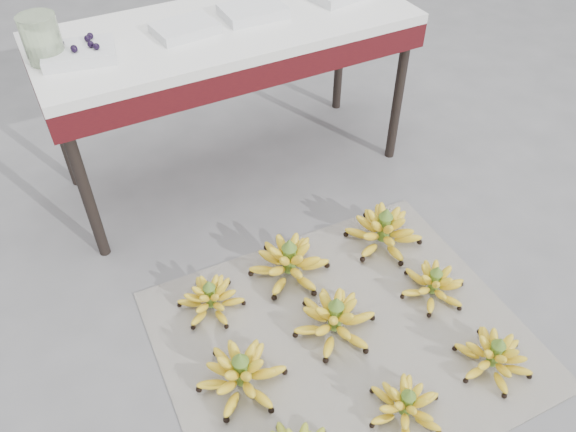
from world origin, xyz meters
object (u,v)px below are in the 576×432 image
newspaper_mat (343,338)px  bunch_mid_left (242,374)px  bunch_back_right (384,231)px  tray_right (253,11)px  bunch_mid_right (434,284)px  bunch_back_left (211,298)px  bunch_front_center (406,406)px  bunch_front_right (494,356)px  bunch_mid_center (335,319)px  tray_far_left (79,53)px  bunch_back_center (289,262)px  vendor_table (228,43)px  tray_left (185,28)px  glass_jar (42,39)px

newspaper_mat → bunch_mid_left: bunch_mid_left is taller
bunch_back_right → tray_right: tray_right is taller
bunch_back_right → bunch_mid_right: bearing=-88.2°
bunch_back_left → bunch_back_right: bearing=-10.3°
bunch_front_center → bunch_mid_left: 0.53m
bunch_back_left → tray_right: tray_right is taller
bunch_front_right → bunch_mid_center: bunch_mid_center is taller
tray_right → tray_far_left: bearing=-177.0°
bunch_back_right → bunch_mid_center: bearing=-144.9°
bunch_back_center → tray_right: (0.22, 0.72, 0.68)m
vendor_table → bunch_back_left: bearing=-120.6°
tray_left → bunch_front_center: bearing=-84.8°
bunch_mid_center → bunch_back_center: bunch_back_center is taller
bunch_back_right → glass_jar: (-1.01, 0.75, 0.74)m
tray_left → tray_right: 0.30m
bunch_mid_left → tray_right: size_ratio=1.48×
vendor_table → bunch_front_right: bearing=-77.2°
bunch_back_left → bunch_back_center: (0.34, 0.01, 0.01)m
bunch_front_center → glass_jar: size_ratio=1.80×
vendor_table → bunch_back_right: bearing=-66.0°
bunch_front_right → bunch_mid_left: size_ratio=0.84×
bunch_front_center → bunch_front_right: 0.37m
bunch_mid_center → tray_far_left: bearing=97.6°
bunch_back_left → tray_far_left: bearing=92.8°
bunch_front_right → glass_jar: bearing=140.5°
bunch_mid_right → tray_right: size_ratio=1.22×
bunch_front_center → bunch_front_right: bunch_front_right is taller
newspaper_mat → bunch_mid_left: 0.40m
tray_left → glass_jar: glass_jar is taller
bunch_back_center → glass_jar: 1.19m
newspaper_mat → bunch_mid_left: size_ratio=3.36×
newspaper_mat → bunch_front_center: 0.34m
bunch_front_center → tray_far_left: 1.64m
bunch_front_right → tray_far_left: 1.78m
bunch_front_center → bunch_back_center: bearing=109.1°
bunch_mid_center → tray_right: 1.26m
bunch_mid_right → vendor_table: vendor_table is taller
tray_far_left → glass_jar: glass_jar is taller
bunch_mid_left → bunch_back_left: 0.35m
tray_left → bunch_front_right: bearing=-70.4°
bunch_back_left → bunch_mid_center: bearing=-49.7°
bunch_back_left → bunch_back_center: 0.34m
bunch_mid_left → bunch_mid_center: bearing=-12.1°
bunch_front_center → bunch_back_center: (-0.05, 0.70, 0.01)m
bunch_front_right → glass_jar: (-1.00, 1.41, 0.76)m
bunch_back_right → tray_left: size_ratio=1.25×
bunch_front_center → vendor_table: 1.53m
bunch_back_left → bunch_back_right: bunch_back_right is taller
bunch_back_left → bunch_front_right: bearing=-51.2°
bunch_front_right → bunch_back_right: bearing=104.2°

